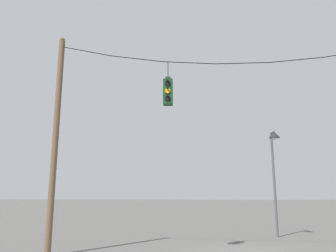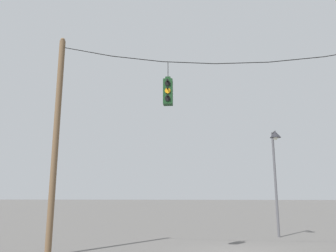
{
  "view_description": "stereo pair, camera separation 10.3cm",
  "coord_description": "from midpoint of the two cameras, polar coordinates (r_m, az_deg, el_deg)",
  "views": [
    {
      "loc": [
        -1.95,
        -11.59,
        2.09
      ],
      "look_at": [
        -2.72,
        -0.13,
        4.46
      ],
      "focal_mm": 35.0,
      "sensor_mm": 36.0,
      "label": 1
    },
    {
      "loc": [
        -1.85,
        -11.58,
        2.09
      ],
      "look_at": [
        -2.72,
        -0.13,
        4.46
      ],
      "focal_mm": 35.0,
      "sensor_mm": 36.0,
      "label": 2
    }
  ],
  "objects": [
    {
      "name": "span_wire",
      "position": [
        12.64,
        12.43,
        11.86
      ],
      "size": [
        13.68,
        0.03,
        0.9
      ],
      "color": "black"
    },
    {
      "name": "traffic_light_near_left_pole",
      "position": [
        12.06,
        -0.25,
        5.99
      ],
      "size": [
        0.34,
        0.58,
        1.66
      ],
      "color": "#143819"
    },
    {
      "name": "street_lamp",
      "position": [
        17.34,
        17.84,
        -4.7
      ],
      "size": [
        0.54,
        0.93,
        5.2
      ],
      "color": "#515156",
      "rests_on": "ground_plane"
    },
    {
      "name": "utility_pole_left",
      "position": [
        12.63,
        -19.26,
        -2.28
      ],
      "size": [
        0.22,
        0.22,
        8.04
      ],
      "color": "brown",
      "rests_on": "ground_plane"
    }
  ]
}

